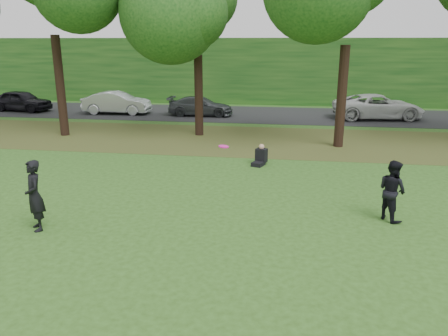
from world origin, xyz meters
The scene contains 9 objects.
ground centered at (0.00, 0.00, 0.00)m, with size 120.00×120.00×0.00m, color #2A4A17.
leaf_litter centered at (0.00, 13.00, 0.01)m, with size 60.00×7.00×0.01m, color #513C1D.
street centered at (0.00, 21.00, 0.01)m, with size 70.00×7.00×0.02m, color black.
far_hedge centered at (0.00, 27.00, 2.50)m, with size 70.00×3.00×5.00m, color #124014.
player_left centered at (-4.78, 1.47, 0.94)m, with size 0.69×0.45×1.88m, color black.
player_right centered at (4.53, 3.55, 0.85)m, with size 0.83×0.64×1.70m, color black.
parked_cars centered at (-0.15, 20.13, 0.74)m, with size 38.62×3.24×1.54m.
frisbee centered at (-0.01, 2.70, 2.13)m, with size 0.31×0.31×0.05m.
seated_person centered at (0.59, 8.62, 0.31)m, with size 0.64×0.83×0.83m.
Camera 1 is at (1.64, -8.31, 4.80)m, focal length 35.00 mm.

